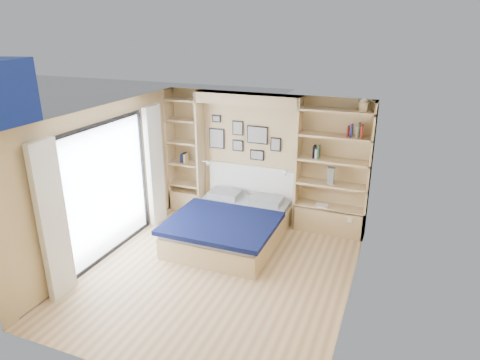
% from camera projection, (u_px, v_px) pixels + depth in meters
% --- Properties ---
extents(ground, '(4.50, 4.50, 0.00)m').
position_uv_depth(ground, '(218.00, 273.00, 6.74)').
color(ground, '#DBB788').
rests_on(ground, ground).
extents(room_shell, '(4.50, 4.50, 4.50)m').
position_uv_depth(room_shell, '(232.00, 176.00, 7.83)').
color(room_shell, tan).
rests_on(room_shell, ground).
extents(bed, '(1.83, 2.27, 1.07)m').
position_uv_depth(bed, '(230.00, 225.00, 7.69)').
color(bed, '#D6BD82').
rests_on(bed, ground).
extents(photo_gallery, '(1.48, 0.02, 0.82)m').
position_uv_depth(photo_gallery, '(243.00, 138.00, 8.28)').
color(photo_gallery, black).
rests_on(photo_gallery, ground).
extents(reading_lamps, '(1.92, 0.12, 0.15)m').
position_uv_depth(reading_lamps, '(246.00, 167.00, 8.21)').
color(reading_lamps, silver).
rests_on(reading_lamps, ground).
extents(shelf_decor, '(3.59, 0.23, 2.03)m').
position_uv_depth(shelf_decor, '(322.00, 144.00, 7.57)').
color(shelf_decor, navy).
rests_on(shelf_decor, ground).
extents(deck, '(3.20, 4.00, 0.05)m').
position_uv_depth(deck, '(42.00, 234.00, 7.98)').
color(deck, '#6F5F52').
rests_on(deck, ground).
extents(deck_chair, '(0.62, 0.78, 0.69)m').
position_uv_depth(deck_chair, '(72.00, 196.00, 8.89)').
color(deck_chair, tan).
rests_on(deck_chair, ground).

